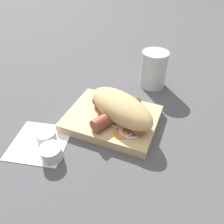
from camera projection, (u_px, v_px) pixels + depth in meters
The scene contains 9 objects.
ground_plane at pixel (112, 122), 0.56m from camera, with size 3.00×3.00×0.00m, color #4C4C51.
food_tray at pixel (112, 119), 0.55m from camera, with size 0.22×0.17×0.02m.
bread_roll at pixel (121, 107), 0.51m from camera, with size 0.20×0.16×0.06m.
sausage at pixel (117, 114), 0.52m from camera, with size 0.16×0.14×0.03m.
pickled_veggies at pixel (124, 128), 0.50m from camera, with size 0.08×0.07×0.01m.
napkin at pixel (40, 142), 0.50m from camera, with size 0.15×0.15×0.00m.
condiment_cup_near at pixel (46, 137), 0.49m from camera, with size 0.05×0.05×0.03m.
condiment_cup_far at pixel (51, 154), 0.46m from camera, with size 0.05×0.05×0.03m.
drink_glass at pixel (154, 69), 0.66m from camera, with size 0.08×0.08×0.11m.
Camera 1 is at (0.16, -0.38, 0.37)m, focal length 35.00 mm.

